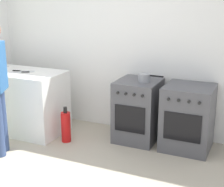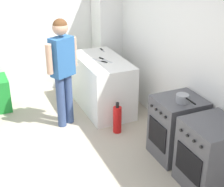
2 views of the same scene
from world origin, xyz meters
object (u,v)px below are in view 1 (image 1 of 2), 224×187
(knife_chef, at_px, (19,72))
(oven_right, at_px, (188,118))
(oven_left, at_px, (138,110))
(fire_extinguisher, at_px, (66,127))
(knife_carving, at_px, (23,71))
(knife_paring, at_px, (2,66))
(pot, at_px, (145,78))

(knife_chef, bearing_deg, oven_right, 10.72)
(oven_left, relative_size, fire_extinguisher, 1.70)
(oven_right, height_order, knife_carving, knife_carving)
(knife_carving, height_order, fire_extinguisher, knife_carving)
(knife_paring, relative_size, fire_extinguisher, 0.42)
(oven_left, distance_m, knife_paring, 2.22)
(knife_chef, bearing_deg, pot, 13.42)
(knife_chef, distance_m, knife_carving, 0.09)
(oven_left, relative_size, knife_chef, 2.96)
(pot, bearing_deg, knife_carving, -169.39)
(pot, bearing_deg, knife_paring, -175.75)
(oven_right, xyz_separation_m, knife_paring, (-2.84, -0.19, 0.48))
(oven_left, distance_m, fire_extinguisher, 1.01)
(pot, relative_size, knife_chef, 1.19)
(pot, relative_size, knife_carving, 1.05)
(oven_right, height_order, fire_extinguisher, oven_right)
(oven_right, distance_m, knife_carving, 2.41)
(fire_extinguisher, bearing_deg, knife_chef, 177.13)
(knife_chef, bearing_deg, fire_extinguisher, -2.87)
(oven_right, distance_m, knife_chef, 2.41)
(pot, bearing_deg, knife_chef, -166.58)
(knife_chef, distance_m, knife_paring, 0.58)
(knife_chef, bearing_deg, oven_left, 15.06)
(knife_paring, bearing_deg, oven_left, 5.15)
(knife_paring, bearing_deg, knife_chef, -25.23)
(knife_chef, bearing_deg, knife_carving, 95.09)
(oven_right, bearing_deg, oven_left, -180.00)
(oven_left, height_order, oven_right, same)
(fire_extinguisher, bearing_deg, oven_left, 28.78)
(knife_chef, xyz_separation_m, knife_carving, (-0.01, 0.09, -0.00))
(pot, height_order, knife_paring, pot)
(oven_right, bearing_deg, pot, -177.37)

